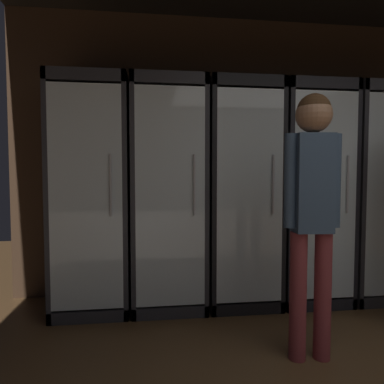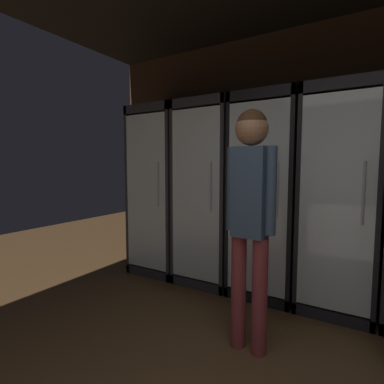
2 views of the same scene
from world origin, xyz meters
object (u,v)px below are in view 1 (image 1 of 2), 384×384
object	(u,v)px
cooler_left	(168,198)
cooler_center	(239,196)
cooler_right	(306,196)
shopper_near	(312,195)
cooler_far_left	(94,197)
cooler_far_right	(370,196)

from	to	relation	value
cooler_left	cooler_center	size ratio (longest dim) A/B	1.00
cooler_right	cooler_left	bearing A→B (deg)	-179.99
cooler_left	shopper_near	bearing A→B (deg)	-50.93
cooler_far_left	cooler_center	size ratio (longest dim) A/B	1.00
cooler_center	cooler_right	world-z (taller)	same
cooler_left	shopper_near	distance (m)	1.39
cooler_center	shopper_near	xyz separation A→B (m)	(0.20, -1.08, 0.08)
cooler_left	cooler_center	xyz separation A→B (m)	(0.67, 0.00, 0.01)
cooler_far_right	shopper_near	size ratio (longest dim) A/B	1.19
cooler_left	shopper_near	world-z (taller)	cooler_left
cooler_left	shopper_near	size ratio (longest dim) A/B	1.19
cooler_center	shopper_near	bearing A→B (deg)	-79.51
cooler_far_left	cooler_center	distance (m)	1.35
cooler_right	cooler_far_right	distance (m)	0.68
cooler_right	cooler_far_right	world-z (taller)	same
cooler_right	cooler_far_left	bearing A→B (deg)	180.00
cooler_far_right	shopper_near	distance (m)	1.58
cooler_far_left	shopper_near	distance (m)	1.89
cooler_right	shopper_near	bearing A→B (deg)	-113.92
cooler_far_left	shopper_near	world-z (taller)	cooler_far_left
cooler_left	cooler_right	world-z (taller)	same
cooler_far_right	cooler_far_left	bearing A→B (deg)	180.00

